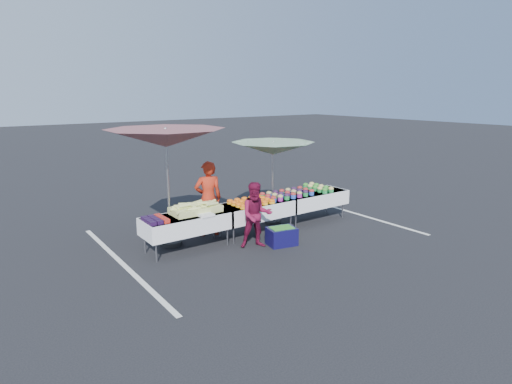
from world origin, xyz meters
TOP-DOWN VIEW (x-y plane):
  - ground at (0.00, 0.00)m, footprint 80.00×80.00m
  - stripe_left at (-3.20, 0.00)m, footprint 0.10×5.00m
  - stripe_right at (3.20, 0.00)m, footprint 0.10×5.00m
  - table_left at (-1.80, 0.00)m, footprint 1.86×0.81m
  - table_center at (0.00, 0.00)m, footprint 1.86×0.81m
  - table_right at (1.80, 0.00)m, footprint 1.86×0.81m
  - berry_punnets at (-2.51, -0.06)m, footprint 0.40×0.54m
  - corn_pile at (-1.54, 0.04)m, footprint 1.16×0.57m
  - plastic_bags at (-1.50, -0.30)m, footprint 0.30×0.25m
  - carrot_bowls at (-0.15, -0.01)m, footprint 0.95×0.69m
  - potato_cups at (0.95, 0.00)m, footprint 1.34×0.58m
  - bean_baskets at (2.06, 0.08)m, footprint 0.36×0.86m
  - vendor at (-0.96, 0.55)m, footprint 0.73×0.58m
  - customer at (-0.53, -0.75)m, footprint 0.85×0.77m
  - umbrella_left at (-1.98, 0.45)m, footprint 3.26×3.26m
  - umbrella_right at (0.80, 0.40)m, footprint 2.36×2.36m
  - storage_bin at (-0.01, -0.97)m, footprint 0.68×0.55m

SIDE VIEW (x-z plane):
  - ground at x=0.00m, z-range 0.00..0.00m
  - stripe_left at x=-3.20m, z-range 0.00..0.00m
  - stripe_right at x=3.20m, z-range 0.00..0.00m
  - storage_bin at x=-0.01m, z-range 0.01..0.40m
  - table_left at x=-1.80m, z-range 0.21..0.96m
  - table_center at x=0.00m, z-range 0.21..0.96m
  - table_right at x=1.80m, z-range 0.21..0.96m
  - customer at x=-0.53m, z-range 0.00..1.42m
  - plastic_bags at x=-1.50m, z-range 0.75..0.80m
  - berry_punnets at x=-2.51m, z-range 0.75..0.83m
  - carrot_bowls at x=-0.15m, z-range 0.75..0.85m
  - bean_baskets at x=2.06m, z-range 0.75..0.90m
  - potato_cups at x=0.95m, z-range 0.75..0.91m
  - corn_pile at x=-1.54m, z-range 0.71..0.97m
  - vendor at x=-0.96m, z-range 0.00..1.74m
  - umbrella_right at x=0.80m, z-range 0.85..2.94m
  - umbrella_left at x=-1.98m, z-range 1.04..3.59m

